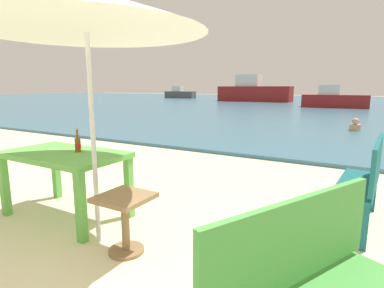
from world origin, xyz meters
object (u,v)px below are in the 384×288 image
Objects in this scene: picnic_table_green at (64,161)px; boat_tanker at (334,99)px; boat_fishing_trawler at (180,94)px; boat_cargo_ship at (254,92)px; side_table_wood at (125,215)px; swimmer_person at (355,126)px; patio_umbrella at (86,11)px; bench_green_left at (309,285)px; bench_teal_center at (365,178)px; beer_bottle_amber at (78,144)px.

boat_tanker is at bearing 88.21° from picnic_table_green.
boat_cargo_ship is at bearing -21.38° from boat_fishing_trawler.
side_table_wood is 1.32× the size of swimmer_person.
patio_umbrella is 2.60m from bench_green_left.
boat_tanker reaches higher than swimmer_person.
bench_teal_center reaches higher than picnic_table_green.
boat_fishing_trawler is (-19.72, 11.15, -0.01)m from boat_tanker.
patio_umbrella is 5.61× the size of swimmer_person.
beer_bottle_amber is 0.04× the size of boat_cargo_ship.
boat_tanker is (-1.88, 12.33, 0.40)m from swimmer_person.
side_table_wood is at bearing -19.78° from beer_bottle_amber.
patio_umbrella is at bearing 176.89° from side_table_wood.
patio_umbrella is 29.51m from boat_cargo_ship.
boat_fishing_trawler is at bearing 125.16° from bench_teal_center.
picnic_table_green is 21.49m from boat_tanker.
bench_green_left is (-0.19, -2.17, 0.00)m from bench_teal_center.
patio_umbrella is 0.55× the size of boat_fishing_trawler.
bench_teal_center is 28.64m from boat_cargo_ship.
bench_teal_center is at bearing 42.46° from side_table_wood.
boat_tanker is 1.02× the size of boat_fishing_trawler.
boat_fishing_trawler reaches higher than beer_bottle_amber.
boat_tanker is at bearing 91.23° from side_table_wood.
boat_fishing_trawler is at bearing 121.07° from patio_umbrella.
beer_bottle_amber is at bearing -104.87° from swimmer_person.
side_table_wood is at bearing -3.11° from patio_umbrella.
patio_umbrella is at bearing -143.09° from bench_teal_center.
swimmer_person is 21.41m from boat_cargo_ship.
picnic_table_green is at bearing 161.59° from patio_umbrella.
beer_bottle_amber reaches higher than bench_green_left.
boat_tanker is at bearing 90.25° from patio_umbrella.
beer_bottle_amber is 0.06× the size of boat_fishing_trawler.
beer_bottle_amber reaches higher than bench_teal_center.
boat_tanker reaches higher than boat_fishing_trawler.
beer_bottle_amber is (0.14, 0.08, 0.20)m from picnic_table_green.
beer_bottle_amber reaches higher than swimmer_person.
beer_bottle_amber is at bearing -91.41° from boat_tanker.
boat_cargo_ship is (-10.37, 26.69, 0.49)m from bench_teal_center.
swimmer_person is 0.10× the size of boat_fishing_trawler.
bench_green_left is at bearing -15.75° from picnic_table_green.
bench_green_left is at bearing -84.63° from boat_tanker.
boat_fishing_trawler is at bearing 121.53° from side_table_wood.
side_table_wood is 1.71m from bench_green_left.
beer_bottle_amber is at bearing 151.60° from patio_umbrella.
side_table_wood is at bearing 162.79° from bench_green_left.
picnic_table_green is 9.51m from swimmer_person.
bench_green_left is 0.29× the size of boat_tanker.
picnic_table_green is 3.27m from bench_teal_center.
beer_bottle_amber is at bearing 160.22° from side_table_wood.
bench_teal_center is (2.19, 1.64, -1.58)m from patio_umbrella.
side_table_wood is at bearing -98.53° from swimmer_person.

